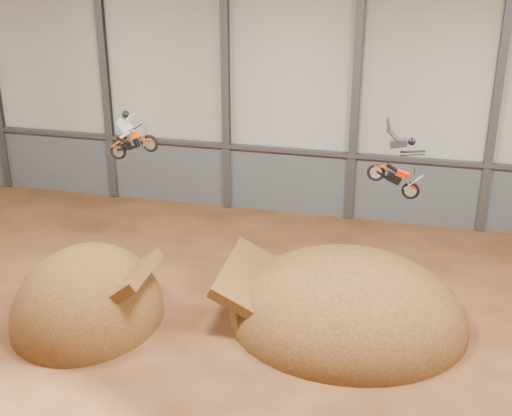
{
  "coord_description": "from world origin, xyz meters",
  "views": [
    {
      "loc": [
        6.35,
        -19.91,
        15.7
      ],
      "look_at": [
        0.78,
        4.0,
        4.93
      ],
      "focal_mm": 50.0,
      "sensor_mm": 36.0,
      "label": 1
    }
  ],
  "objects_px": {
    "takeoff_ramp": "(89,318)",
    "fmx_rider_a": "(135,131)",
    "landing_ramp": "(347,321)",
    "fmx_rider_b": "(391,158)"
  },
  "relations": [
    {
      "from": "takeoff_ramp",
      "to": "fmx_rider_a",
      "type": "xyz_separation_m",
      "value": [
        0.72,
        4.36,
        6.61
      ]
    },
    {
      "from": "takeoff_ramp",
      "to": "fmx_rider_b",
      "type": "bearing_deg",
      "value": 6.06
    },
    {
      "from": "takeoff_ramp",
      "to": "fmx_rider_b",
      "type": "xyz_separation_m",
      "value": [
        11.49,
        1.22,
        7.38
      ]
    },
    {
      "from": "takeoff_ramp",
      "to": "landing_ramp",
      "type": "xyz_separation_m",
      "value": [
        10.23,
        2.11,
        0.0
      ]
    },
    {
      "from": "landing_ramp",
      "to": "fmx_rider_b",
      "type": "xyz_separation_m",
      "value": [
        1.27,
        -0.89,
        7.38
      ]
    },
    {
      "from": "fmx_rider_b",
      "to": "takeoff_ramp",
      "type": "bearing_deg",
      "value": -173.11
    },
    {
      "from": "landing_ramp",
      "to": "takeoff_ramp",
      "type": "bearing_deg",
      "value": -168.32
    },
    {
      "from": "landing_ramp",
      "to": "fmx_rider_b",
      "type": "relative_size",
      "value": 3.61
    },
    {
      "from": "landing_ramp",
      "to": "fmx_rider_a",
      "type": "xyz_separation_m",
      "value": [
        -9.51,
        2.25,
        6.61
      ]
    },
    {
      "from": "fmx_rider_a",
      "to": "takeoff_ramp",
      "type": "bearing_deg",
      "value": -93.79
    }
  ]
}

